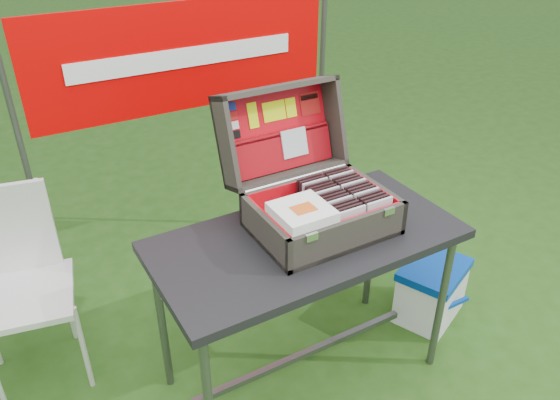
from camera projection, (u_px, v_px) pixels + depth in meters
ground at (292, 381)px, 2.62m from camera, size 80.00×80.00×0.00m
table at (305, 309)px, 2.46m from camera, size 1.29×0.65×0.80m
table_top at (307, 240)px, 2.27m from camera, size 1.29×0.65×0.04m
table_leg_fr at (441, 304)px, 2.53m from camera, size 0.04×0.04×0.76m
table_leg_bl at (162, 323)px, 2.42m from camera, size 0.04×0.04×0.76m
table_leg_br at (371, 247)px, 2.92m from camera, size 0.04×0.04×0.76m
table_brace at (303, 354)px, 2.61m from camera, size 1.14×0.03×0.03m
suitcase at (316, 169)px, 2.22m from camera, size 0.56×0.56×0.51m
suitcase_base_bottom at (321, 227)px, 2.30m from camera, size 0.56×0.40×0.02m
suitcase_base_wall_front at (349, 237)px, 2.12m from camera, size 0.56×0.02×0.15m
suitcase_base_wall_back at (298, 194)px, 2.41m from camera, size 0.56×0.02×0.15m
suitcase_base_wall_left at (264, 232)px, 2.15m from camera, size 0.02×0.40×0.15m
suitcase_base_wall_right at (374, 198)px, 2.38m from camera, size 0.02×0.40×0.15m
suitcase_liner_floor at (321, 224)px, 2.29m from camera, size 0.52×0.36×0.01m
suitcase_latch_left at (312, 237)px, 2.00m from camera, size 0.05×0.01×0.03m
suitcase_latch_right at (389, 211)px, 2.16m from camera, size 0.05×0.01×0.03m
suitcase_hinge at (297, 178)px, 2.38m from camera, size 0.51×0.02×0.02m
suitcase_lid_back at (275, 131)px, 2.44m from camera, size 0.56×0.14×0.39m
suitcase_lid_rim_far at (276, 88)px, 2.34m from camera, size 0.56×0.15×0.07m
suitcase_lid_rim_near at (288, 174)px, 2.44m from camera, size 0.56×0.15×0.07m
suitcase_lid_rim_left at (226, 144)px, 2.27m from camera, size 0.02×0.26×0.43m
suitcase_lid_rim_right at (333, 120)px, 2.50m from camera, size 0.02×0.26×0.43m
suitcase_lid_liner at (277, 131)px, 2.43m from camera, size 0.52×0.11×0.34m
suitcase_liner_wall_front at (347, 232)px, 2.13m from camera, size 0.52×0.01×0.13m
suitcase_liner_wall_back at (300, 194)px, 2.39m from camera, size 0.52×0.01×0.13m
suitcase_liner_wall_left at (268, 229)px, 2.15m from camera, size 0.01×0.36×0.13m
suitcase_liner_wall_right at (371, 196)px, 2.37m from camera, size 0.01×0.36×0.13m
suitcase_lid_pocket at (282, 152)px, 2.44m from camera, size 0.50×0.08×0.16m
suitcase_pocket_edge at (280, 134)px, 2.41m from camera, size 0.49×0.02×0.02m
suitcase_pocket_cd at (294, 143)px, 2.44m from camera, size 0.13×0.05×0.12m
lid_sticker_cc_a at (230, 107)px, 2.30m from camera, size 0.06×0.01×0.03m
lid_sticker_cc_b at (231, 116)px, 2.31m from camera, size 0.06×0.01×0.03m
lid_sticker_cc_c at (233, 126)px, 2.32m from camera, size 0.06×0.01×0.03m
lid_sticker_cc_d at (234, 135)px, 2.33m from camera, size 0.06×0.01×0.03m
lid_card_neon_tall at (253, 115)px, 2.36m from camera, size 0.05×0.04×0.11m
lid_card_neon_main at (274, 111)px, 2.40m from camera, size 0.11×0.03×0.08m
lid_card_neon_small at (291, 108)px, 2.44m from camera, size 0.05×0.03×0.08m
lid_sticker_band at (310, 104)px, 2.48m from camera, size 0.10×0.03×0.10m
lid_sticker_band_bar at (309, 97)px, 2.47m from camera, size 0.09×0.01×0.02m
cd_left_0 at (351, 225)px, 2.15m from camera, size 0.13×0.01×0.14m
cd_left_1 at (348, 222)px, 2.17m from camera, size 0.13×0.01×0.14m
cd_left_2 at (345, 219)px, 2.18m from camera, size 0.13×0.01×0.14m
cd_left_3 at (342, 217)px, 2.20m from camera, size 0.13×0.01×0.14m
cd_left_4 at (338, 214)px, 2.22m from camera, size 0.13×0.01×0.14m
cd_left_5 at (335, 212)px, 2.23m from camera, size 0.13×0.01×0.14m
cd_left_6 at (332, 209)px, 2.25m from camera, size 0.13×0.01×0.14m
cd_left_7 at (329, 207)px, 2.27m from camera, size 0.13×0.01×0.14m
cd_left_8 at (326, 205)px, 2.28m from camera, size 0.13×0.01×0.14m
cd_left_9 at (323, 202)px, 2.30m from camera, size 0.13×0.01×0.14m
cd_left_10 at (320, 200)px, 2.32m from camera, size 0.13×0.01×0.14m
cd_left_11 at (317, 198)px, 2.33m from camera, size 0.13×0.01×0.14m
cd_left_12 at (315, 195)px, 2.35m from camera, size 0.13×0.01×0.14m
cd_left_13 at (312, 193)px, 2.37m from camera, size 0.13×0.01×0.14m
cd_left_14 at (309, 191)px, 2.38m from camera, size 0.13×0.01×0.14m
cd_right_0 at (379, 215)px, 2.21m from camera, size 0.13×0.01×0.14m
cd_right_1 at (375, 213)px, 2.23m from camera, size 0.13×0.01×0.14m
cd_right_2 at (372, 210)px, 2.24m from camera, size 0.13×0.01×0.14m
cd_right_3 at (368, 208)px, 2.26m from camera, size 0.13×0.01×0.14m
cd_right_4 at (365, 206)px, 2.28m from camera, size 0.13×0.01×0.14m
cd_right_5 at (362, 203)px, 2.29m from camera, size 0.13×0.01×0.14m
cd_right_6 at (359, 201)px, 2.31m from camera, size 0.13×0.01×0.14m
cd_right_7 at (356, 199)px, 2.32m from camera, size 0.13×0.01×0.14m
cd_right_8 at (352, 196)px, 2.34m from camera, size 0.13×0.01×0.14m
cd_right_9 at (349, 194)px, 2.36m from camera, size 0.13×0.01×0.14m
cd_right_10 at (346, 192)px, 2.37m from camera, size 0.13×0.01×0.14m
cd_right_11 at (343, 190)px, 2.39m from camera, size 0.13×0.01×0.14m
cd_right_12 at (341, 188)px, 2.41m from camera, size 0.13×0.01×0.14m
cd_right_13 at (338, 186)px, 2.42m from camera, size 0.13×0.01×0.14m
cd_right_14 at (335, 184)px, 2.44m from camera, size 0.13×0.01×0.14m
songbook_0 at (302, 216)px, 2.10m from camera, size 0.21×0.21×0.00m
songbook_1 at (302, 215)px, 2.10m from camera, size 0.21×0.21×0.00m
songbook_2 at (302, 214)px, 2.10m from camera, size 0.21×0.21×0.00m
songbook_3 at (302, 213)px, 2.10m from camera, size 0.21×0.21×0.00m
songbook_4 at (302, 211)px, 2.09m from camera, size 0.21×0.21×0.00m
songbook_5 at (302, 210)px, 2.09m from camera, size 0.21×0.21×0.00m
songbook_6 at (302, 209)px, 2.09m from camera, size 0.21×0.21×0.00m
songbook_7 at (302, 208)px, 2.09m from camera, size 0.21×0.21×0.00m
songbook_graphic at (304, 208)px, 2.08m from camera, size 0.09×0.07×0.00m
cooler at (431, 291)px, 2.94m from camera, size 0.46×0.41×0.33m
cooler_body at (430, 294)px, 2.95m from camera, size 0.43×0.39×0.29m
cooler_lid at (435, 269)px, 2.87m from camera, size 0.46×0.41×0.04m
cooler_handle at (452, 305)px, 2.82m from camera, size 0.22×0.02×0.02m
chair at (23, 299)px, 2.42m from camera, size 0.51×0.54×0.94m
chair_seat at (22, 297)px, 2.41m from camera, size 0.50×0.50×0.03m
chair_backrest at (3, 231)px, 2.45m from camera, size 0.43×0.11×0.45m
chair_leg_fr at (84, 348)px, 2.48m from camera, size 0.02×0.02×0.48m
chair_leg_br at (67, 302)px, 2.75m from camera, size 0.02×0.02×0.48m
chair_upright_right at (46, 222)px, 2.53m from camera, size 0.02×0.02×0.45m
cardboard_box at (337, 247)px, 3.18m from camera, size 0.43×0.21×0.45m
banner_post_left at (28, 173)px, 2.65m from camera, size 0.03×0.03×1.70m
banner_post_right at (320, 110)px, 3.38m from camera, size 0.03×0.03×1.70m
banner at (185, 57)px, 2.78m from camera, size 1.60×0.02×0.55m
banner_text at (186, 57)px, 2.77m from camera, size 1.20×0.00×0.10m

